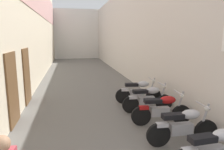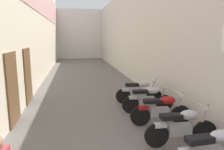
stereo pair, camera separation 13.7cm
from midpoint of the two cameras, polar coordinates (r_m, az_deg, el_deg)
ground_plane at (r=11.88m, az=-5.99°, el=-2.53°), size 41.20×41.20×0.00m
building_left at (r=13.66m, az=-19.39°, el=13.79°), size 0.45×25.20×7.12m
building_right at (r=14.06m, az=5.08°, el=11.45°), size 0.45×25.20×5.83m
building_far_end at (r=27.16m, az=-8.80°, el=10.96°), size 8.34×2.00×5.96m
motorcycle_second at (r=4.68m, az=26.40°, el=-17.98°), size 1.85×0.58×1.04m
motorcycle_third at (r=5.52m, az=19.24°, el=-13.03°), size 1.85×0.58×1.04m
motorcycle_fourth at (r=6.53m, az=13.91°, el=-9.07°), size 1.85×0.58×1.04m
motorcycle_fifth at (r=7.53m, az=10.32°, el=-6.30°), size 1.85×0.58×1.04m
motorcycle_sixth at (r=8.46m, az=7.85°, el=-4.37°), size 1.85×0.58×1.04m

